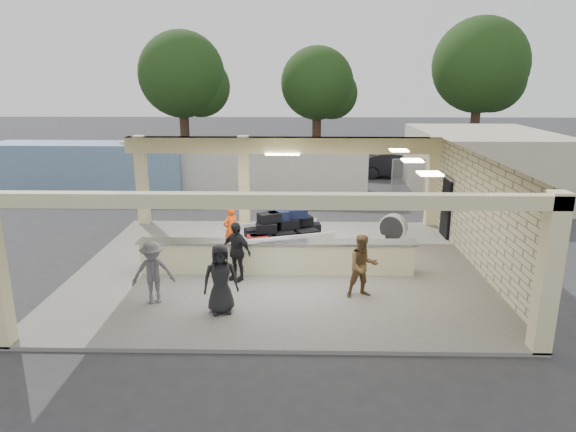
{
  "coord_description": "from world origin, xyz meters",
  "views": [
    {
      "loc": [
        0.63,
        -14.79,
        5.76
      ],
      "look_at": [
        0.29,
        1.0,
        1.43
      ],
      "focal_mm": 32.0,
      "sensor_mm": 36.0,
      "label": 1
    }
  ],
  "objects_px": {
    "car_white_a": "(467,173)",
    "container_blue": "(91,168)",
    "passenger_b": "(236,251)",
    "passenger_a": "(363,266)",
    "passenger_d": "(221,279)",
    "car_dark": "(394,165)",
    "passenger_c": "(153,273)",
    "container_white": "(246,166)",
    "baggage_handler": "(231,230)",
    "luggage_cart": "(283,232)",
    "drum_fan": "(393,228)",
    "car_white_b": "(489,168)",
    "baggage_counter": "(277,257)"
  },
  "relations": [
    {
      "from": "drum_fan",
      "to": "passenger_c",
      "type": "bearing_deg",
      "value": -112.1
    },
    {
      "from": "baggage_counter",
      "to": "passenger_b",
      "type": "bearing_deg",
      "value": -152.21
    },
    {
      "from": "luggage_cart",
      "to": "drum_fan",
      "type": "distance_m",
      "value": 4.11
    },
    {
      "from": "passenger_b",
      "to": "passenger_a",
      "type": "bearing_deg",
      "value": 16.17
    },
    {
      "from": "container_blue",
      "to": "drum_fan",
      "type": "bearing_deg",
      "value": -30.64
    },
    {
      "from": "luggage_cart",
      "to": "container_white",
      "type": "distance_m",
      "value": 10.47
    },
    {
      "from": "passenger_d",
      "to": "baggage_handler",
      "type": "bearing_deg",
      "value": 79.73
    },
    {
      "from": "passenger_c",
      "to": "car_white_a",
      "type": "xyz_separation_m",
      "value": [
        12.73,
        15.31,
        -0.24
      ]
    },
    {
      "from": "passenger_c",
      "to": "car_white_a",
      "type": "relative_size",
      "value": 0.34
    },
    {
      "from": "car_white_b",
      "to": "car_dark",
      "type": "height_order",
      "value": "car_white_b"
    },
    {
      "from": "passenger_b",
      "to": "passenger_c",
      "type": "relative_size",
      "value": 1.04
    },
    {
      "from": "car_white_a",
      "to": "car_dark",
      "type": "bearing_deg",
      "value": 63.93
    },
    {
      "from": "luggage_cart",
      "to": "car_white_a",
      "type": "bearing_deg",
      "value": 33.44
    },
    {
      "from": "container_white",
      "to": "passenger_d",
      "type": "bearing_deg",
      "value": -81.87
    },
    {
      "from": "passenger_b",
      "to": "passenger_d",
      "type": "bearing_deg",
      "value": -60.41
    },
    {
      "from": "baggage_handler",
      "to": "passenger_d",
      "type": "height_order",
      "value": "passenger_d"
    },
    {
      "from": "passenger_a",
      "to": "car_white_a",
      "type": "xyz_separation_m",
      "value": [
        7.35,
        14.78,
        -0.26
      ]
    },
    {
      "from": "baggage_handler",
      "to": "passenger_b",
      "type": "xyz_separation_m",
      "value": [
        0.45,
        -2.27,
        0.07
      ]
    },
    {
      "from": "baggage_counter",
      "to": "drum_fan",
      "type": "bearing_deg",
      "value": 35.4
    },
    {
      "from": "luggage_cart",
      "to": "drum_fan",
      "type": "height_order",
      "value": "luggage_cart"
    },
    {
      "from": "baggage_handler",
      "to": "car_dark",
      "type": "distance_m",
      "value": 15.8
    },
    {
      "from": "luggage_cart",
      "to": "car_dark",
      "type": "bearing_deg",
      "value": 49.05
    },
    {
      "from": "passenger_b",
      "to": "passenger_c",
      "type": "height_order",
      "value": "passenger_b"
    },
    {
      "from": "drum_fan",
      "to": "car_white_a",
      "type": "relative_size",
      "value": 0.22
    },
    {
      "from": "container_white",
      "to": "container_blue",
      "type": "bearing_deg",
      "value": -173.64
    },
    {
      "from": "drum_fan",
      "to": "passenger_d",
      "type": "xyz_separation_m",
      "value": [
        -5.16,
        -5.46,
        0.31
      ]
    },
    {
      "from": "baggage_counter",
      "to": "container_white",
      "type": "xyz_separation_m",
      "value": [
        -2.03,
        11.39,
        0.73
      ]
    },
    {
      "from": "passenger_b",
      "to": "passenger_c",
      "type": "bearing_deg",
      "value": -107.45
    },
    {
      "from": "passenger_d",
      "to": "container_blue",
      "type": "bearing_deg",
      "value": 107.48
    },
    {
      "from": "luggage_cart",
      "to": "passenger_c",
      "type": "xyz_separation_m",
      "value": [
        -3.2,
        -3.34,
        -0.06
      ]
    },
    {
      "from": "container_blue",
      "to": "baggage_handler",
      "type": "bearing_deg",
      "value": -48.06
    },
    {
      "from": "car_white_a",
      "to": "car_white_b",
      "type": "bearing_deg",
      "value": -42.29
    },
    {
      "from": "passenger_a",
      "to": "baggage_handler",
      "type": "bearing_deg",
      "value": 128.12
    },
    {
      "from": "passenger_c",
      "to": "car_dark",
      "type": "distance_m",
      "value": 19.9
    },
    {
      "from": "passenger_c",
      "to": "passenger_d",
      "type": "distance_m",
      "value": 1.87
    },
    {
      "from": "drum_fan",
      "to": "luggage_cart",
      "type": "bearing_deg",
      "value": -124.28
    },
    {
      "from": "passenger_d",
      "to": "container_white",
      "type": "bearing_deg",
      "value": 78.66
    },
    {
      "from": "baggage_counter",
      "to": "car_white_a",
      "type": "distance_m",
      "value": 16.3
    },
    {
      "from": "baggage_counter",
      "to": "car_white_a",
      "type": "bearing_deg",
      "value": 53.64
    },
    {
      "from": "container_white",
      "to": "baggage_counter",
      "type": "bearing_deg",
      "value": -74.88
    },
    {
      "from": "car_white_a",
      "to": "container_blue",
      "type": "xyz_separation_m",
      "value": [
        -19.59,
        -1.93,
        0.57
      ]
    },
    {
      "from": "drum_fan",
      "to": "passenger_c",
      "type": "distance_m",
      "value": 8.55
    },
    {
      "from": "car_white_a",
      "to": "container_white",
      "type": "xyz_separation_m",
      "value": [
        -11.7,
        -1.74,
        0.63
      ]
    },
    {
      "from": "passenger_a",
      "to": "passenger_c",
      "type": "xyz_separation_m",
      "value": [
        -5.38,
        -0.53,
        -0.02
      ]
    },
    {
      "from": "passenger_a",
      "to": "car_white_a",
      "type": "bearing_deg",
      "value": 52.17
    },
    {
      "from": "passenger_c",
      "to": "car_white_b",
      "type": "relative_size",
      "value": 0.35
    },
    {
      "from": "car_white_a",
      "to": "luggage_cart",
      "type": "bearing_deg",
      "value": 148.96
    },
    {
      "from": "passenger_d",
      "to": "car_dark",
      "type": "distance_m",
      "value": 19.6
    },
    {
      "from": "luggage_cart",
      "to": "passenger_d",
      "type": "bearing_deg",
      "value": -128.12
    },
    {
      "from": "baggage_handler",
      "to": "passenger_d",
      "type": "xyz_separation_m",
      "value": [
        0.32,
        -4.36,
        0.09
      ]
    }
  ]
}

